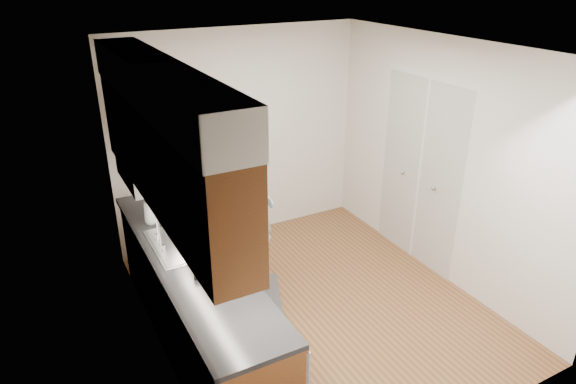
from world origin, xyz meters
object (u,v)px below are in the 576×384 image
object	(u,v)px
soap_bottle_a	(149,209)
soap_bottle_c	(161,203)
steel_can	(184,207)
dish_rack	(218,263)
person	(250,204)
soap_bottle_b	(167,210)

from	to	relation	value
soap_bottle_a	soap_bottle_c	bearing A→B (deg)	50.41
soap_bottle_c	steel_can	distance (m)	0.23
soap_bottle_a	soap_bottle_c	size ratio (longest dim) A/B	1.62
soap_bottle_c	dish_rack	bearing A→B (deg)	-83.85
person	steel_can	xyz separation A→B (m)	(-0.49, 0.43, -0.10)
soap_bottle_c	steel_can	size ratio (longest dim) A/B	1.40
soap_bottle_c	steel_can	bearing A→B (deg)	-34.11
soap_bottle_a	soap_bottle_b	xyz separation A→B (m)	(0.16, -0.00, -0.05)
person	dish_rack	distance (m)	0.83
soap_bottle_a	dish_rack	distance (m)	1.02
person	dish_rack	bearing A→B (deg)	142.96
soap_bottle_c	dish_rack	world-z (taller)	soap_bottle_c
person	soap_bottle_a	size ratio (longest dim) A/B	7.55
person	steel_can	distance (m)	0.66
steel_can	dish_rack	bearing A→B (deg)	-93.43
soap_bottle_b	soap_bottle_a	bearing A→B (deg)	178.77
person	steel_can	bearing A→B (deg)	54.36
soap_bottle_c	dish_rack	xyz separation A→B (m)	(0.12, -1.16, -0.06)
steel_can	soap_bottle_a	bearing A→B (deg)	-171.09
soap_bottle_a	dish_rack	xyz separation A→B (m)	(0.27, -0.98, -0.11)
steel_can	dish_rack	xyz separation A→B (m)	(-0.06, -1.03, -0.03)
soap_bottle_b	dish_rack	bearing A→B (deg)	-83.16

